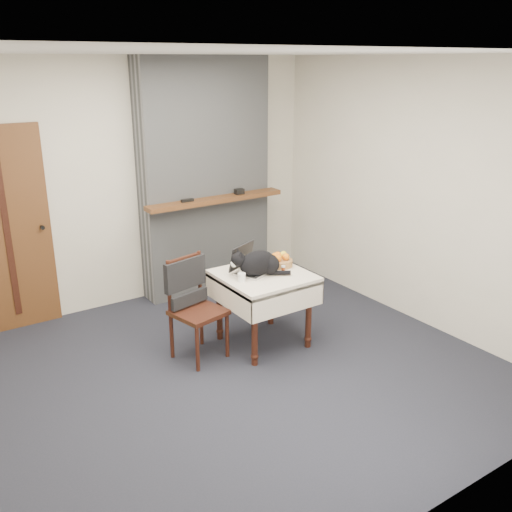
{
  "coord_description": "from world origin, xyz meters",
  "views": [
    {
      "loc": [
        -2.14,
        -3.68,
        2.55
      ],
      "look_at": [
        0.52,
        0.27,
        0.91
      ],
      "focal_mm": 40.0,
      "sensor_mm": 36.0,
      "label": 1
    }
  ],
  "objects": [
    {
      "name": "cat",
      "position": [
        0.58,
        0.31,
        0.81
      ],
      "size": [
        0.51,
        0.33,
        0.26
      ],
      "rotation": [
        0.0,
        0.0,
        -0.24
      ],
      "color": "black",
      "rests_on": "side_table"
    },
    {
      "name": "desk_clutter",
      "position": [
        0.77,
        0.38,
        0.7
      ],
      "size": [
        0.12,
        0.12,
        0.01
      ],
      "primitive_type": "cube",
      "rotation": [
        0.0,
        0.0,
        0.82
      ],
      "color": "black",
      "rests_on": "side_table"
    },
    {
      "name": "door",
      "position": [
        -1.2,
        1.97,
        1.0
      ],
      "size": [
        0.82,
        0.1,
        2.0
      ],
      "color": "brown",
      "rests_on": "ground"
    },
    {
      "name": "ground",
      "position": [
        0.0,
        0.0,
        0.0
      ],
      "size": [
        4.5,
        4.5,
        0.0
      ],
      "primitive_type": "plane",
      "color": "black",
      "rests_on": "ground"
    },
    {
      "name": "chimney",
      "position": [
        0.9,
        1.85,
        1.3
      ],
      "size": [
        1.62,
        0.48,
        2.6
      ],
      "color": "gray",
      "rests_on": "ground"
    },
    {
      "name": "pill_bottle",
      "position": [
        0.79,
        0.22,
        0.74
      ],
      "size": [
        0.04,
        0.04,
        0.08
      ],
      "color": "#A73D14",
      "rests_on": "side_table"
    },
    {
      "name": "fruit_basket",
      "position": [
        0.89,
        0.4,
        0.75
      ],
      "size": [
        0.23,
        0.23,
        0.13
      ],
      "color": "#AB7C45",
      "rests_on": "side_table"
    },
    {
      "name": "laptop",
      "position": [
        0.56,
        0.44,
        0.76
      ],
      "size": [
        0.43,
        0.41,
        0.26
      ],
      "rotation": [
        0.0,
        0.0,
        0.42
      ],
      "color": "#B7B7BC",
      "rests_on": "side_table"
    },
    {
      "name": "cream_jar",
      "position": [
        0.37,
        0.27,
        0.74
      ],
      "size": [
        0.07,
        0.07,
        0.08
      ],
      "primitive_type": "cylinder",
      "color": "white",
      "rests_on": "side_table"
    },
    {
      "name": "room_shell",
      "position": [
        0.0,
        0.46,
        1.76
      ],
      "size": [
        4.52,
        4.01,
        2.61
      ],
      "color": "beige",
      "rests_on": "ground"
    },
    {
      "name": "chair",
      "position": [
        -0.01,
        0.5,
        0.59
      ],
      "size": [
        0.5,
        0.49,
        0.93
      ],
      "rotation": [
        0.0,
        0.0,
        0.22
      ],
      "color": "#331A0E",
      "rests_on": "ground"
    },
    {
      "name": "side_table",
      "position": [
        0.64,
        0.32,
        0.59
      ],
      "size": [
        0.78,
        0.78,
        0.7
      ],
      "color": "#331A0E",
      "rests_on": "ground"
    }
  ]
}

